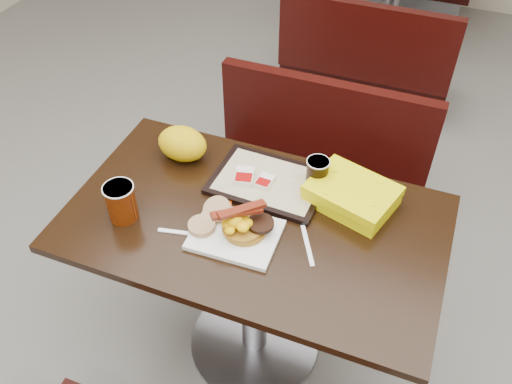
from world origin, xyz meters
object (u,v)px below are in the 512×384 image
at_px(table_near, 254,290).
at_px(coffee_cup_near, 121,202).
at_px(paper_bag, 182,144).
at_px(bench_near_n, 311,173).
at_px(hashbrown_sleeve_right, 265,182).
at_px(fork, 175,232).
at_px(pancake_stack, 245,228).
at_px(knife, 307,245).
at_px(bench_far_s, 370,49).
at_px(coffee_cup_far, 317,173).
at_px(platter, 235,235).
at_px(hashbrown_sleeve_left, 244,176).
at_px(clamshell, 352,195).
at_px(tray, 269,182).

distance_m(table_near, coffee_cup_near, 0.60).
bearing_deg(paper_bag, coffee_cup_near, -97.86).
relative_size(bench_near_n, hashbrown_sleeve_right, 14.92).
relative_size(fork, paper_bag, 0.83).
height_order(table_near, paper_bag, paper_bag).
bearing_deg(pancake_stack, knife, 7.72).
xyz_separation_m(bench_far_s, fork, (-0.21, -2.04, 0.39)).
bearing_deg(bench_far_s, pancake_stack, -90.12).
relative_size(knife, paper_bag, 0.92).
bearing_deg(coffee_cup_far, knife, -78.78).
distance_m(bench_far_s, knife, 1.99).
bearing_deg(bench_far_s, knife, -84.42).
bearing_deg(knife, bench_near_n, 166.36).
xyz_separation_m(pancake_stack, paper_bag, (-0.34, 0.26, 0.03)).
bearing_deg(platter, hashbrown_sleeve_left, 103.71).
bearing_deg(platter, coffee_cup_far, 59.02).
height_order(platter, hashbrown_sleeve_left, hashbrown_sleeve_left).
xyz_separation_m(bench_far_s, pancake_stack, (-0.00, -1.97, 0.42)).
relative_size(bench_near_n, bench_far_s, 1.00).
distance_m(pancake_stack, hashbrown_sleeve_right, 0.22).
relative_size(coffee_cup_far, paper_bag, 0.56).
distance_m(platter, pancake_stack, 0.04).
bearing_deg(paper_bag, clamshell, -0.81).
distance_m(platter, fork, 0.19).
distance_m(clamshell, paper_bag, 0.61).
height_order(table_near, hashbrown_sleeve_left, hashbrown_sleeve_left).
xyz_separation_m(table_near, bench_far_s, (0.00, 1.90, -0.02)).
xyz_separation_m(coffee_cup_near, paper_bag, (0.05, 0.33, -0.00)).
relative_size(platter, clamshell, 0.98).
distance_m(coffee_cup_near, clamshell, 0.73).
bearing_deg(table_near, paper_bag, 150.67).
relative_size(bench_far_s, hashbrown_sleeve_left, 11.99).
height_order(bench_near_n, hashbrown_sleeve_left, hashbrown_sleeve_left).
height_order(hashbrown_sleeve_left, clamshell, clamshell).
relative_size(hashbrown_sleeve_left, paper_bag, 0.47).
bearing_deg(paper_bag, bench_far_s, 78.51).
distance_m(table_near, hashbrown_sleeve_right, 0.43).
bearing_deg(bench_far_s, paper_bag, -101.49).
bearing_deg(pancake_stack, bench_near_n, 89.69).
bearing_deg(pancake_stack, hashbrown_sleeve_right, 94.60).
xyz_separation_m(bench_near_n, pancake_stack, (-0.00, -0.77, 0.42)).
bearing_deg(tray, knife, -44.21).
distance_m(hashbrown_sleeve_right, paper_bag, 0.33).
bearing_deg(hashbrown_sleeve_right, knife, -37.93).
height_order(pancake_stack, coffee_cup_near, coffee_cup_near).
relative_size(pancake_stack, coffee_cup_near, 1.03).
bearing_deg(tray, platter, -91.00).
relative_size(coffee_cup_near, fork, 0.87).
height_order(coffee_cup_near, knife, coffee_cup_near).
relative_size(bench_far_s, clamshell, 3.72).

